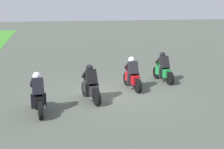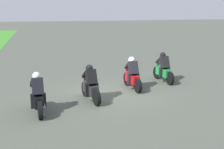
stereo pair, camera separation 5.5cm
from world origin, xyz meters
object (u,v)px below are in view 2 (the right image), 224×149
at_px(rider_lane_a, 163,70).
at_px(rider_lane_b, 132,76).
at_px(rider_lane_d, 38,96).
at_px(rider_lane_c, 91,86).

distance_m(rider_lane_a, rider_lane_b, 2.20).
distance_m(rider_lane_a, rider_lane_d, 7.12).
xyz_separation_m(rider_lane_c, rider_lane_d, (-1.05, 2.10, 0.00)).
bearing_deg(rider_lane_a, rider_lane_c, 113.78).
distance_m(rider_lane_a, rider_lane_c, 4.78).
height_order(rider_lane_a, rider_lane_c, same).
xyz_separation_m(rider_lane_b, rider_lane_d, (-2.44, 4.28, 0.00)).
bearing_deg(rider_lane_a, rider_lane_b, 111.15).
relative_size(rider_lane_b, rider_lane_d, 1.00).
bearing_deg(rider_lane_a, rider_lane_d, 112.56).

